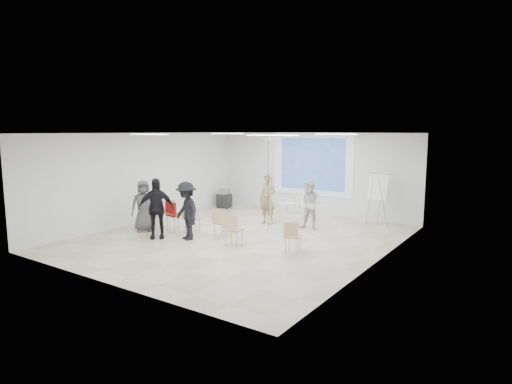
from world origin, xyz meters
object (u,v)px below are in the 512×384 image
Objects in this scene: chair_left_mid at (174,212)px; flipchart_easel at (378,187)px; laptop at (193,217)px; audience_left at (156,204)px; audience_outer at (144,203)px; chair_far_left at (154,213)px; chair_right_inner at (233,227)px; player_left at (268,195)px; player_right at (310,202)px; audience_mid at (186,207)px; pedestal_table at (286,211)px; chair_left_inner at (190,216)px; chair_center at (221,221)px; chair_right_far at (292,234)px; av_cart at (224,199)px.

chair_left_mid is 6.54m from flipchart_easel.
laptop is 0.16× the size of audience_left.
audience_outer is 1.01× the size of flipchart_easel.
chair_far_left is at bearing -133.91° from flipchart_easel.
flipchart_easel is at bearing 52.15° from chair_right_inner.
player_left is 1.53m from player_right.
player_left is 3.14m from audience_mid.
pedestal_table is 3.10m from flipchart_easel.
player_right is 1.97× the size of chair_left_inner.
chair_center is (-0.11, -2.35, -0.45)m from player_left.
player_left is 3.48m from chair_right_far.
chair_far_left is 1.79m from audience_mid.
laptop is 1.59m from audience_outer.
chair_left_inner is (-2.75, -2.52, -0.34)m from player_right.
player_right is at bearing -126.19° from flipchart_easel.
flipchart_easel is (2.71, 1.21, 0.90)m from pedestal_table.
audience_mid is at bearing -30.16° from chair_left_inner.
chair_left_mid is at bearing -131.11° from flipchart_easel.
chair_left_mid is 0.58× the size of flipchart_easel.
chair_far_left and chair_right_inner have the same top height.
chair_center reaches higher than av_cart.
chair_center is 1.08m from laptop.
flipchart_easel reaches higher than chair_right_far.
chair_far_left is at bearing -171.78° from chair_center.
player_right is 2.95m from chair_center.
chair_left_inner is at bearing 26.52° from audience_left.
audience_mid reaches higher than av_cart.
flipchart_easel is 2.24× the size of av_cart.
chair_left_mid is 0.97m from audience_left.
av_cart is (-4.61, 1.48, -0.51)m from player_right.
player_left reaches higher than audience_outer.
player_left reaches higher than pedestal_table.
chair_left_mid reaches higher than chair_far_left.
chair_left_inner is 1.52m from audience_outer.
chair_right_inner is (1.96, -0.44, -0.01)m from chair_left_inner.
pedestal_table is at bearing -4.22° from audience_outer.
audience_mid is (0.42, -0.70, 0.47)m from laptop.
chair_right_inner is 5.86m from av_cart.
chair_center is (2.37, 0.37, -0.01)m from chair_far_left.
chair_right_far is (3.58, -0.08, -0.04)m from chair_left_inner.
chair_left_mid is 3.12× the size of laptop.
player_left is at bearing -127.56° from pedestal_table.
chair_left_inner reaches higher than av_cart.
player_right is 4.90m from chair_far_left.
laptop is at bearing -114.01° from player_left.
audience_outer is 2.27× the size of av_cart.
audience_left is 6.99m from flipchart_easel.
chair_left_inner is at bearing 156.64° from chair_right_inner.
pedestal_table is 0.38× the size of player_left.
player_right is 5.37× the size of laptop.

